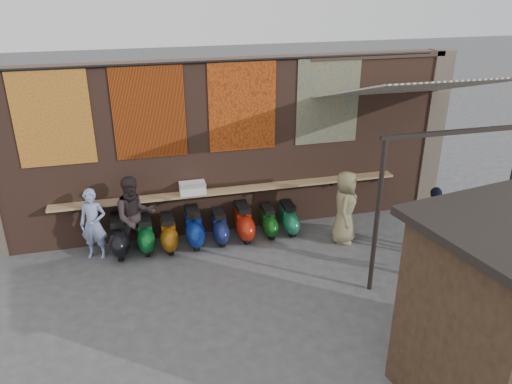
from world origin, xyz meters
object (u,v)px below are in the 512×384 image
shopper_tan (345,207)px  scooter_stool_0 (119,236)px  scooter_stool_5 (243,222)px  scooter_stool_4 (220,227)px  scooter_stool_3 (194,228)px  shopper_grey (431,243)px  scooter_stool_1 (146,234)px  scooter_stool_7 (289,218)px  shopper_navy (433,220)px  diner_right (135,217)px  diner_left (93,224)px  shelf_box (193,188)px  scooter_stool_6 (268,221)px  scooter_stool_2 (169,233)px

shopper_tan → scooter_stool_0: bearing=111.0°
scooter_stool_0 → scooter_stool_5: size_ratio=1.03×
scooter_stool_0 → scooter_stool_4: 2.22m
scooter_stool_3 → shopper_grey: shopper_grey is taller
scooter_stool_1 → shopper_grey: size_ratio=0.52×
scooter_stool_7 → shopper_navy: (2.75, -1.60, 0.40)m
scooter_stool_7 → diner_right: (-3.50, -0.11, 0.54)m
scooter_stool_7 → shopper_grey: size_ratio=0.48×
diner_left → shelf_box: bearing=25.3°
scooter_stool_5 → shopper_grey: shopper_grey is taller
scooter_stool_5 → scooter_stool_3: bearing=-180.0°
scooter_stool_6 → shopper_tan: size_ratio=0.43×
scooter_stool_0 → diner_left: 0.61m
scooter_stool_2 → shopper_navy: shopper_navy is taller
shelf_box → scooter_stool_1: (-1.12, -0.28, -0.87)m
scooter_stool_1 → scooter_stool_4: 1.65m
scooter_stool_4 → scooter_stool_6: size_ratio=1.06×
shelf_box → scooter_stool_2: size_ratio=0.71×
scooter_stool_0 → shopper_navy: shopper_navy is taller
scooter_stool_5 → shopper_tan: shopper_tan is taller
diner_left → diner_right: diner_right is taller
scooter_stool_6 → diner_right: 3.05m
scooter_stool_1 → diner_right: size_ratio=0.45×
shelf_box → shopper_grey: size_ratio=0.36×
scooter_stool_2 → scooter_stool_6: size_ratio=1.11×
scooter_stool_3 → scooter_stool_5: scooter_stool_3 is taller
scooter_stool_4 → diner_left: diner_left is taller
shopper_grey → scooter_stool_3: bearing=-2.9°
shelf_box → scooter_stool_2: (-0.63, -0.35, -0.87)m
scooter_stool_7 → diner_right: diner_right is taller
scooter_stool_0 → diner_left: diner_left is taller
scooter_stool_2 → diner_left: 1.60m
scooter_stool_3 → diner_right: size_ratio=0.49×
scooter_stool_3 → shopper_navy: size_ratio=0.58×
shopper_tan → diner_left: bearing=111.8°
scooter_stool_4 → scooter_stool_6: (1.16, 0.02, -0.02)m
scooter_stool_0 → scooter_stool_2: scooter_stool_0 is taller
shopper_navy → diner_right: bearing=-31.7°
scooter_stool_0 → scooter_stool_1: size_ratio=1.10×
scooter_stool_4 → scooter_stool_7: (1.66, 0.03, -0.01)m
scooter_stool_2 → diner_right: 0.86m
diner_left → shopper_grey: 6.95m
diner_right → shopper_grey: 6.12m
diner_left → shopper_grey: bearing=-3.7°
shelf_box → scooter_stool_6: shelf_box is taller
scooter_stool_4 → scooter_stool_7: 1.66m
shopper_navy → scooter_stool_0: bearing=-31.8°
diner_left → diner_right: bearing=11.4°
scooter_stool_3 → shopper_tan: shopper_tan is taller
shelf_box → scooter_stool_3: (-0.06, -0.30, -0.84)m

